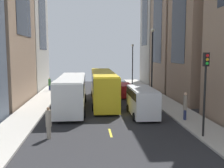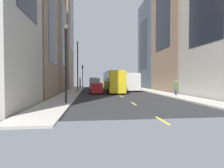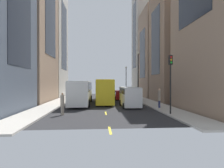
# 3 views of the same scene
# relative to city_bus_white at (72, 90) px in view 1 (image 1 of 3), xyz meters

# --- Properties ---
(ground_plane) EXTENTS (41.16, 41.16, 0.00)m
(ground_plane) POSITION_rel_city_bus_white_xyz_m (3.25, 5.72, -2.01)
(ground_plane) COLOR #28282B
(sidewalk_west) EXTENTS (2.83, 44.00, 0.15)m
(sidewalk_west) POSITION_rel_city_bus_white_xyz_m (-3.92, 5.72, -1.93)
(sidewalk_west) COLOR #B2ADA3
(sidewalk_west) RESTS_ON ground
(sidewalk_east) EXTENTS (2.83, 44.00, 0.15)m
(sidewalk_east) POSITION_rel_city_bus_white_xyz_m (10.42, 5.72, -1.93)
(sidewalk_east) COLOR #B2ADA3
(sidewalk_east) RESTS_ON ground
(lane_stripe_1) EXTENTS (0.16, 2.00, 0.01)m
(lane_stripe_1) POSITION_rel_city_bus_white_xyz_m (3.25, -8.28, -2.00)
(lane_stripe_1) COLOR yellow
(lane_stripe_1) RESTS_ON ground
(lane_stripe_2) EXTENTS (0.16, 2.00, 0.01)m
(lane_stripe_2) POSITION_rel_city_bus_white_xyz_m (3.25, -1.28, -2.00)
(lane_stripe_2) COLOR yellow
(lane_stripe_2) RESTS_ON ground
(lane_stripe_3) EXTENTS (0.16, 2.00, 0.01)m
(lane_stripe_3) POSITION_rel_city_bus_white_xyz_m (3.25, 5.72, -2.00)
(lane_stripe_3) COLOR yellow
(lane_stripe_3) RESTS_ON ground
(lane_stripe_4) EXTENTS (0.16, 2.00, 0.01)m
(lane_stripe_4) POSITION_rel_city_bus_white_xyz_m (3.25, 12.72, -2.00)
(lane_stripe_4) COLOR yellow
(lane_stripe_4) RESTS_ON ground
(lane_stripe_5) EXTENTS (0.16, 2.00, 0.01)m
(lane_stripe_5) POSITION_rel_city_bus_white_xyz_m (3.25, 19.72, -2.00)
(lane_stripe_5) COLOR yellow
(lane_stripe_5) RESTS_ON ground
(lane_stripe_6) EXTENTS (0.16, 2.00, 0.01)m
(lane_stripe_6) POSITION_rel_city_bus_white_xyz_m (3.25, 26.72, -2.00)
(lane_stripe_6) COLOR yellow
(lane_stripe_6) RESTS_ON ground
(building_west_2) EXTENTS (7.76, 11.57, 27.77)m
(building_west_2) POSITION_rel_city_bus_white_xyz_m (-9.37, 16.95, 11.88)
(building_west_2) COLOR #B7B2A8
(building_west_2) RESTS_ON ground
(building_east_1) EXTENTS (9.33, 8.30, 20.15)m
(building_east_1) POSITION_rel_city_bus_white_xyz_m (16.65, 3.20, 8.07)
(building_east_1) COLOR #937760
(building_east_1) RESTS_ON ground
(building_east_2) EXTENTS (6.84, 8.80, 18.87)m
(building_east_2) POSITION_rel_city_bus_white_xyz_m (15.42, 12.56, 7.43)
(building_east_2) COLOR #937760
(building_east_2) RESTS_ON ground
(city_bus_white) EXTENTS (2.81, 11.59, 3.35)m
(city_bus_white) POSITION_rel_city_bus_white_xyz_m (0.00, 0.00, 0.00)
(city_bus_white) COLOR silver
(city_bus_white) RESTS_ON ground
(streetcar_yellow) EXTENTS (2.70, 14.04, 3.59)m
(streetcar_yellow) POSITION_rel_city_bus_white_xyz_m (3.37, 3.37, 0.12)
(streetcar_yellow) COLOR yellow
(streetcar_yellow) RESTS_ON ground
(delivery_van_white) EXTENTS (2.25, 5.65, 2.58)m
(delivery_van_white) POSITION_rel_city_bus_white_xyz_m (6.56, -3.40, -0.49)
(delivery_van_white) COLOR white
(delivery_van_white) RESTS_ON ground
(car_red_0) EXTENTS (1.93, 4.72, 1.67)m
(car_red_0) POSITION_rel_city_bus_white_xyz_m (6.40, 7.24, -1.02)
(car_red_0) COLOR red
(car_red_0) RESTS_ON ground
(pedestrian_walking_far) EXTENTS (0.38, 0.38, 1.92)m
(pedestrian_walking_far) POSITION_rel_city_bus_white_xyz_m (-4.12, 13.06, -0.86)
(pedestrian_walking_far) COLOR navy
(pedestrian_walking_far) RESTS_ON ground
(pedestrian_crossing_near) EXTENTS (0.38, 0.38, 2.15)m
(pedestrian_crossing_near) POSITION_rel_city_bus_white_xyz_m (-0.98, -9.14, -0.87)
(pedestrian_crossing_near) COLOR gray
(pedestrian_crossing_near) RESTS_ON ground
(pedestrian_waiting_curb) EXTENTS (0.33, 0.33, 2.33)m
(pedestrian_waiting_curb) POSITION_rel_city_bus_white_xyz_m (9.76, -5.64, -0.60)
(pedestrian_waiting_curb) COLOR navy
(pedestrian_waiting_curb) RESTS_ON ground
(traffic_light_near_corner) EXTENTS (0.32, 0.44, 5.62)m
(traffic_light_near_corner) POSITION_rel_city_bus_white_xyz_m (9.40, -10.02, 2.07)
(traffic_light_near_corner) COLOR black
(traffic_light_near_corner) RESTS_ON ground
(streetlamp_near) EXTENTS (0.44, 0.44, 7.13)m
(streetlamp_near) POSITION_rel_city_bus_white_xyz_m (9.50, 19.55, 2.50)
(streetlamp_near) COLOR black
(streetlamp_near) RESTS_ON ground
(streetlamp_far) EXTENTS (0.44, 0.44, 8.52)m
(streetlamp_far) POSITION_rel_city_bus_white_xyz_m (9.50, 5.13, 3.24)
(streetlamp_far) COLOR black
(streetlamp_far) RESTS_ON ground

